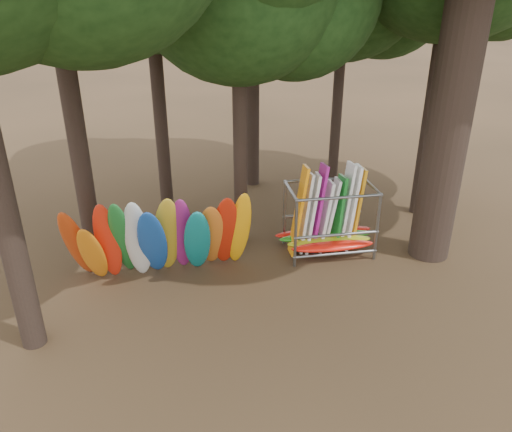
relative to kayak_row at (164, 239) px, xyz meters
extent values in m
plane|color=#47331E|center=(3.41, -0.60, -1.33)|extent=(120.00, 120.00, 0.00)
plane|color=gray|center=(3.41, 59.40, -1.33)|extent=(160.00, 160.00, 0.00)
cube|color=black|center=(3.41, 109.40, 0.67)|extent=(160.00, 4.00, 4.00)
cylinder|color=black|center=(-2.25, 1.95, 4.80)|extent=(0.55, 0.55, 12.26)
cylinder|color=black|center=(0.05, 4.90, 3.99)|extent=(0.46, 0.46, 10.63)
cylinder|color=black|center=(3.63, 7.16, 4.79)|extent=(0.58, 0.58, 12.23)
cylinder|color=black|center=(6.77, 5.98, 3.46)|extent=(0.40, 0.40, 9.57)
cylinder|color=black|center=(2.44, 2.14, 3.43)|extent=(0.43, 0.43, 9.52)
cylinder|color=black|center=(9.18, 3.25, 4.28)|extent=(0.47, 0.47, 11.21)
cylinder|color=black|center=(8.10, 0.19, 5.94)|extent=(1.21, 1.21, 14.53)
ellipsoid|color=#C13B10|center=(-2.33, 0.07, 0.00)|extent=(0.78, 1.89, 2.81)
ellipsoid|color=orange|center=(-1.93, -0.12, -0.24)|extent=(0.74, 1.55, 2.30)
ellipsoid|color=red|center=(-1.52, 0.08, 0.00)|extent=(0.69, 1.17, 2.74)
ellipsoid|color=#1D6C2A|center=(-1.12, 0.09, 0.04)|extent=(0.72, 1.69, 2.87)
ellipsoid|color=silver|center=(-0.72, -0.02, 0.03)|extent=(0.72, 1.31, 2.82)
ellipsoid|color=#16479D|center=(-0.32, -0.15, -0.03)|extent=(0.85, 1.82, 2.72)
ellipsoid|color=gold|center=(0.09, 0.01, 0.08)|extent=(0.94, 1.67, 2.92)
ellipsoid|color=#8E1E6A|center=(0.49, 0.08, 0.04)|extent=(0.64, 1.56, 2.85)
ellipsoid|color=#0E7578|center=(0.89, -0.16, -0.07)|extent=(0.75, 1.83, 2.67)
ellipsoid|color=orange|center=(1.30, 0.05, -0.05)|extent=(0.85, 1.88, 2.68)
ellipsoid|color=red|center=(1.70, 0.03, 0.05)|extent=(0.74, 1.78, 2.88)
ellipsoid|color=#FFA80E|center=(2.10, 0.05, 0.09)|extent=(0.75, 1.78, 2.97)
ellipsoid|color=red|center=(5.03, 0.41, -0.91)|extent=(2.61, 0.55, 0.24)
ellipsoid|color=#ADAF17|center=(5.03, 0.74, -0.91)|extent=(2.72, 0.55, 0.24)
ellipsoid|color=#26811C|center=(5.03, 1.10, -0.91)|extent=(3.08, 0.55, 0.24)
ellipsoid|color=red|center=(5.03, 1.39, -0.91)|extent=(3.22, 0.55, 0.24)
cube|color=orange|center=(4.06, 0.98, 0.09)|extent=(0.54, 0.79, 2.85)
cube|color=white|center=(4.27, 1.12, -0.05)|extent=(0.48, 0.81, 2.58)
cube|color=white|center=(4.49, 1.03, -0.06)|extent=(0.48, 0.75, 2.57)
cube|color=#A31B85|center=(4.71, 1.15, 0.07)|extent=(0.51, 0.81, 2.81)
cube|color=white|center=(4.92, 1.05, -0.19)|extent=(0.47, 0.74, 2.29)
cube|color=white|center=(5.14, 1.16, -0.17)|extent=(0.56, 0.73, 2.32)
cube|color=#1B7C29|center=(5.35, 1.05, -0.12)|extent=(0.37, 0.78, 2.44)
cube|color=white|center=(5.57, 1.12, 0.07)|extent=(0.50, 0.82, 2.81)
cube|color=white|center=(5.78, 1.04, 0.04)|extent=(0.46, 0.77, 2.75)
cube|color=orange|center=(6.00, 1.21, -0.04)|extent=(0.42, 0.77, 2.60)
camera|label=1|loc=(0.44, -12.46, 6.42)|focal=35.00mm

